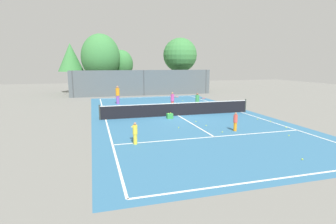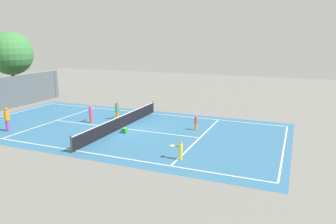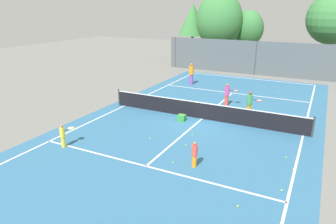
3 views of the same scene
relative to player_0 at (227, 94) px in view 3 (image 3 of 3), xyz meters
name	(u,v)px [view 3 (image 3 of 3)]	position (x,y,z in m)	size (l,w,h in m)	color
ground_plane	(202,119)	(-0.51, -3.18, -0.77)	(80.00, 80.00, 0.00)	slate
court_surface	(202,119)	(-0.51, -3.18, -0.77)	(13.00, 25.00, 0.01)	teal
tennis_net	(202,111)	(-0.51, -3.18, -0.26)	(11.90, 0.10, 1.10)	#333833
perimeter_fence	(256,58)	(-0.51, 10.82, 0.83)	(18.00, 0.12, 3.20)	#515B60
tree_0	(333,19)	(5.53, 14.55, 4.42)	(4.82, 4.82, 7.63)	brown
tree_1	(219,20)	(-5.54, 14.63, 4.06)	(5.07, 4.50, 7.88)	brown
tree_2	(249,29)	(-2.66, 16.31, 3.15)	(3.29, 3.08, 5.92)	brown
tree_3	(193,19)	(-9.45, 16.48, 4.04)	(3.39, 3.39, 6.72)	brown
player_0	(227,94)	(0.00, 0.00, 0.00)	(0.89, 0.60, 1.50)	#E54C3F
player_1	(191,74)	(-4.41, 4.37, 0.15)	(0.39, 0.39, 1.81)	purple
player_2	(195,154)	(1.27, -8.71, -0.20)	(0.24, 0.24, 1.13)	orange
player_3	(250,103)	(1.80, -1.42, 0.01)	(0.90, 0.39, 1.53)	orange
player_4	(63,135)	(-4.90, -9.70, -0.19)	(0.35, 0.81, 1.12)	yellow
ball_crate	(182,118)	(-1.44, -4.03, -0.59)	(0.44, 0.37, 0.43)	green
tennis_ball_1	(173,163)	(0.36, -8.84, -0.74)	(0.07, 0.07, 0.07)	#CCE533
tennis_ball_2	(294,169)	(4.94, -7.11, -0.74)	(0.07, 0.07, 0.07)	#CCE533
tennis_ball_3	(186,145)	(0.15, -7.02, -0.74)	(0.07, 0.07, 0.07)	#CCE533
tennis_ball_4	(192,135)	(-0.06, -5.74, -0.74)	(0.07, 0.07, 0.07)	#CCE533
tennis_ball_5	(282,190)	(4.73, -8.94, -0.74)	(0.07, 0.07, 0.07)	#CCE533
tennis_ball_6	(238,206)	(3.57, -10.55, -0.74)	(0.07, 0.07, 0.07)	#CCE533
tennis_ball_7	(252,107)	(1.61, 0.40, -0.74)	(0.07, 0.07, 0.07)	#CCE533
tennis_ball_8	(286,157)	(4.54, -6.18, -0.74)	(0.07, 0.07, 0.07)	#CCE533
tennis_ball_9	(278,93)	(2.59, 4.73, -0.74)	(0.07, 0.07, 0.07)	#CCE533
tennis_ball_10	(232,104)	(0.24, 0.43, -0.74)	(0.07, 0.07, 0.07)	#CCE533
tennis_ball_11	(150,138)	(-1.76, -7.11, -0.74)	(0.07, 0.07, 0.07)	#CCE533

